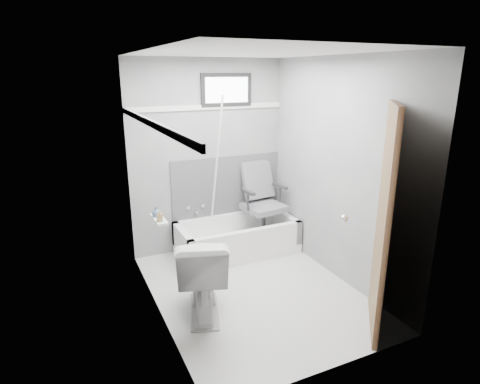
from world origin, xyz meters
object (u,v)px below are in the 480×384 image
bathtub (237,237)px  soap_bottle_b (156,212)px  toilet (202,274)px  door (434,230)px  office_chair (264,202)px  soap_bottle_a (160,216)px

bathtub → soap_bottle_b: soap_bottle_b is taller
toilet → door: size_ratio=0.41×
office_chair → soap_bottle_b: bearing=-161.4°
toilet → soap_bottle_a: 0.68m
office_chair → toilet: 1.70m
door → soap_bottle_b: 2.44m
toilet → door: 2.05m
bathtub → door: (0.75, -2.21, 0.79)m
bathtub → office_chair: size_ratio=1.51×
door → soap_bottle_a: door is taller
toilet → office_chair: bearing=-120.0°
bathtub → soap_bottle_a: bearing=-143.9°
toilet → soap_bottle_b: 0.73m
soap_bottle_b → toilet: bearing=-48.1°
bathtub → office_chair: bearing=7.0°
door → soap_bottle_a: (-1.92, 1.36, -0.03)m
office_chair → door: bearing=-88.6°
bathtub → door: 2.46m
door → soap_bottle_b: bearing=142.0°
office_chair → soap_bottle_b: office_chair is taller
office_chair → door: 2.32m
bathtub → toilet: bearing=-128.5°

